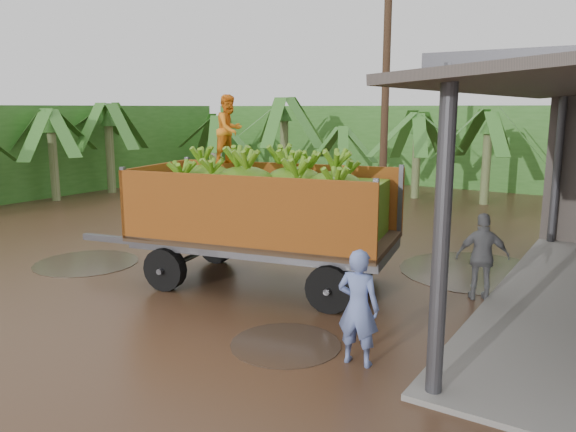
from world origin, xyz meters
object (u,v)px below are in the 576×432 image
(man_grey, at_px, (483,257))
(banana_trailer, at_px, (265,210))
(man_blue, at_px, (358,307))
(utility_pole, at_px, (386,84))

(man_grey, bearing_deg, banana_trailer, -4.61)
(man_blue, height_order, man_grey, man_blue)
(banana_trailer, height_order, utility_pole, utility_pole)
(banana_trailer, relative_size, man_grey, 4.38)
(man_grey, bearing_deg, man_blue, 53.96)
(banana_trailer, bearing_deg, man_blue, -47.26)
(man_blue, height_order, utility_pole, utility_pole)
(utility_pole, bearing_deg, man_blue, -68.30)
(banana_trailer, relative_size, man_blue, 4.34)
(man_blue, xyz_separation_m, man_grey, (0.75, 3.67, -0.01))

